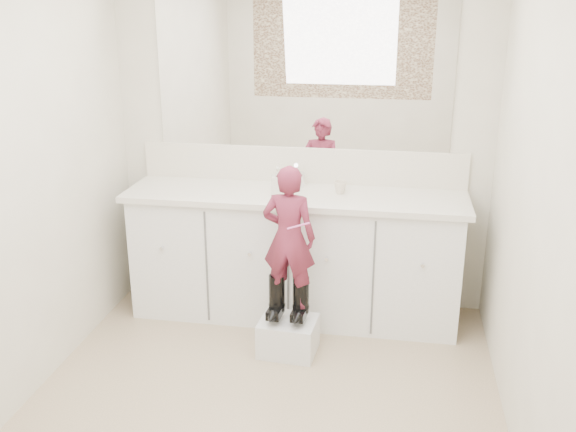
# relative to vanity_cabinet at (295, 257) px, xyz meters

# --- Properties ---
(floor) EXTENTS (3.00, 3.00, 0.00)m
(floor) POSITION_rel_vanity_cabinet_xyz_m (0.00, -1.23, -0.42)
(floor) COLOR #887959
(floor) RESTS_ON ground
(wall_back) EXTENTS (2.60, 0.00, 2.60)m
(wall_back) POSITION_rel_vanity_cabinet_xyz_m (0.00, 0.27, 0.77)
(wall_back) COLOR beige
(wall_back) RESTS_ON floor
(wall_front) EXTENTS (2.60, 0.00, 2.60)m
(wall_front) POSITION_rel_vanity_cabinet_xyz_m (0.00, -2.73, 0.77)
(wall_front) COLOR beige
(wall_front) RESTS_ON floor
(wall_left) EXTENTS (0.00, 3.00, 3.00)m
(wall_left) POSITION_rel_vanity_cabinet_xyz_m (-1.30, -1.23, 0.78)
(wall_left) COLOR beige
(wall_left) RESTS_ON floor
(wall_right) EXTENTS (0.00, 3.00, 3.00)m
(wall_right) POSITION_rel_vanity_cabinet_xyz_m (1.30, -1.23, 0.78)
(wall_right) COLOR beige
(wall_right) RESTS_ON floor
(vanity_cabinet) EXTENTS (2.20, 0.55, 0.85)m
(vanity_cabinet) POSITION_rel_vanity_cabinet_xyz_m (0.00, 0.00, 0.00)
(vanity_cabinet) COLOR silver
(vanity_cabinet) RESTS_ON floor
(countertop) EXTENTS (2.28, 0.58, 0.04)m
(countertop) POSITION_rel_vanity_cabinet_xyz_m (0.00, -0.01, 0.45)
(countertop) COLOR beige
(countertop) RESTS_ON vanity_cabinet
(backsplash) EXTENTS (2.28, 0.03, 0.25)m
(backsplash) POSITION_rel_vanity_cabinet_xyz_m (0.00, 0.26, 0.59)
(backsplash) COLOR beige
(backsplash) RESTS_ON countertop
(mirror) EXTENTS (2.00, 0.02, 1.00)m
(mirror) POSITION_rel_vanity_cabinet_xyz_m (0.00, 0.26, 1.22)
(mirror) COLOR white
(mirror) RESTS_ON wall_back
(dot_panel) EXTENTS (2.00, 0.01, 1.20)m
(dot_panel) POSITION_rel_vanity_cabinet_xyz_m (0.00, -2.71, 1.22)
(dot_panel) COLOR #472819
(dot_panel) RESTS_ON wall_front
(faucet) EXTENTS (0.08, 0.08, 0.10)m
(faucet) POSITION_rel_vanity_cabinet_xyz_m (0.00, 0.15, 0.52)
(faucet) COLOR silver
(faucet) RESTS_ON countertop
(cup) EXTENTS (0.10, 0.10, 0.08)m
(cup) POSITION_rel_vanity_cabinet_xyz_m (0.30, 0.04, 0.51)
(cup) COLOR beige
(cup) RESTS_ON countertop
(soap_bottle) EXTENTS (0.10, 0.10, 0.18)m
(soap_bottle) POSITION_rel_vanity_cabinet_xyz_m (-0.11, -0.04, 0.56)
(soap_bottle) COLOR beige
(soap_bottle) RESTS_ON countertop
(step_stool) EXTENTS (0.37, 0.32, 0.22)m
(step_stool) POSITION_rel_vanity_cabinet_xyz_m (0.05, -0.54, -0.31)
(step_stool) COLOR silver
(step_stool) RESTS_ON floor
(boot_left) EXTENTS (0.12, 0.20, 0.29)m
(boot_left) POSITION_rel_vanity_cabinet_xyz_m (-0.03, -0.52, -0.06)
(boot_left) COLOR black
(boot_left) RESTS_ON step_stool
(boot_right) EXTENTS (0.12, 0.20, 0.29)m
(boot_right) POSITION_rel_vanity_cabinet_xyz_m (0.12, -0.52, -0.06)
(boot_right) COLOR black
(boot_right) RESTS_ON step_stool
(toddler) EXTENTS (0.34, 0.24, 0.89)m
(toddler) POSITION_rel_vanity_cabinet_xyz_m (0.05, -0.52, 0.34)
(toddler) COLOR #A6334F
(toddler) RESTS_ON step_stool
(toothbrush) EXTENTS (0.14, 0.02, 0.06)m
(toothbrush) POSITION_rel_vanity_cabinet_xyz_m (0.12, -0.60, 0.45)
(toothbrush) COLOR #E95AAE
(toothbrush) RESTS_ON toddler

